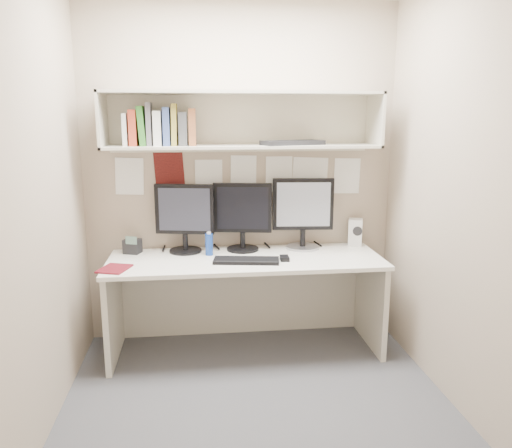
{
  "coord_description": "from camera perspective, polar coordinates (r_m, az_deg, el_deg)",
  "views": [
    {
      "loc": [
        -0.34,
        -2.87,
        1.74
      ],
      "look_at": [
        0.04,
        0.35,
        1.04
      ],
      "focal_mm": 35.0,
      "sensor_mm": 36.0,
      "label": 1
    }
  ],
  "objects": [
    {
      "name": "book_stack",
      "position": [
        3.67,
        -10.88,
        10.82
      ],
      "size": [
        0.51,
        0.19,
        0.3
      ],
      "color": "silver",
      "rests_on": "overhead_hutch"
    },
    {
      "name": "keyboard",
      "position": [
        3.56,
        -1.12,
        -4.2
      ],
      "size": [
        0.48,
        0.24,
        0.02
      ],
      "primitive_type": "cube",
      "rotation": [
        0.0,
        0.0,
        -0.16
      ],
      "color": "black",
      "rests_on": "desk"
    },
    {
      "name": "hutch_tray",
      "position": [
        3.72,
        4.22,
        9.26
      ],
      "size": [
        0.49,
        0.31,
        0.03
      ],
      "primitive_type": "cube",
      "rotation": [
        0.0,
        0.0,
        0.33
      ],
      "color": "black",
      "rests_on": "overhead_hutch"
    },
    {
      "name": "wall_right",
      "position": [
        3.28,
        21.32,
        3.58
      ],
      "size": [
        0.02,
        2.0,
        2.6
      ],
      "primitive_type": "cube",
      "color": "tan",
      "rests_on": "ground"
    },
    {
      "name": "pinned_papers",
      "position": [
        3.91,
        -1.73,
        4.91
      ],
      "size": [
        1.92,
        0.01,
        0.48
      ],
      "primitive_type": null,
      "color": "white",
      "rests_on": "wall_back"
    },
    {
      "name": "floor",
      "position": [
        3.37,
        -0.01,
        -18.97
      ],
      "size": [
        2.4,
        2.0,
        0.01
      ],
      "primitive_type": "cube",
      "color": "#444449",
      "rests_on": "ground"
    },
    {
      "name": "monitor_left",
      "position": [
        3.81,
        -8.17,
        0.92
      ],
      "size": [
        0.44,
        0.25,
        0.52
      ],
      "rotation": [
        0.0,
        0.0,
        -0.2
      ],
      "color": "black",
      "rests_on": "desk"
    },
    {
      "name": "overhead_hutch",
      "position": [
        3.74,
        -1.59,
        11.81
      ],
      "size": [
        2.0,
        0.38,
        0.4
      ],
      "color": "beige",
      "rests_on": "wall_back"
    },
    {
      "name": "desk_phone",
      "position": [
        3.89,
        -13.94,
        -2.46
      ],
      "size": [
        0.14,
        0.14,
        0.14
      ],
      "rotation": [
        0.0,
        0.0,
        -0.36
      ],
      "color": "black",
      "rests_on": "desk"
    },
    {
      "name": "mouse",
      "position": [
        3.6,
        3.28,
        -3.92
      ],
      "size": [
        0.07,
        0.1,
        0.03
      ],
      "primitive_type": "cube",
      "rotation": [
        0.0,
        0.0,
        -0.04
      ],
      "color": "black",
      "rests_on": "desk"
    },
    {
      "name": "wall_back",
      "position": [
        3.91,
        -1.74,
        5.65
      ],
      "size": [
        2.4,
        0.02,
        2.6
      ],
      "primitive_type": "cube",
      "color": "tan",
      "rests_on": "ground"
    },
    {
      "name": "speaker",
      "position": [
        4.07,
        11.27,
        -0.92
      ],
      "size": [
        0.14,
        0.14,
        0.21
      ],
      "rotation": [
        0.0,
        0.0,
        -0.32
      ],
      "color": "silver",
      "rests_on": "desk"
    },
    {
      "name": "monitor_right",
      "position": [
        3.89,
        5.39,
        1.44
      ],
      "size": [
        0.47,
        0.26,
        0.55
      ],
      "rotation": [
        0.0,
        0.0,
        -0.08
      ],
      "color": "#A5A5AA",
      "rests_on": "desk"
    },
    {
      "name": "blue_bottle",
      "position": [
        3.73,
        -5.38,
        -2.3
      ],
      "size": [
        0.06,
        0.06,
        0.18
      ],
      "color": "navy",
      "rests_on": "desk"
    },
    {
      "name": "monitor_center",
      "position": [
        3.82,
        -1.55,
        1.09
      ],
      "size": [
        0.45,
        0.25,
        0.52
      ],
      "rotation": [
        0.0,
        0.0,
        -0.17
      ],
      "color": "black",
      "rests_on": "desk"
    },
    {
      "name": "wall_left",
      "position": [
        3.03,
        -23.24,
        2.76
      ],
      "size": [
        0.02,
        2.0,
        2.6
      ],
      "primitive_type": "cube",
      "color": "tan",
      "rests_on": "ground"
    },
    {
      "name": "maroon_notebook",
      "position": [
        3.52,
        -15.88,
        -4.94
      ],
      "size": [
        0.24,
        0.26,
        0.01
      ],
      "primitive_type": "cube",
      "rotation": [
        0.0,
        0.0,
        -0.33
      ],
      "color": "maroon",
      "rests_on": "desk"
    },
    {
      "name": "desk",
      "position": [
        3.79,
        -1.18,
        -9.13
      ],
      "size": [
        2.0,
        0.7,
        0.73
      ],
      "color": "white",
      "rests_on": "floor"
    },
    {
      "name": "wall_front",
      "position": [
        1.95,
        3.43,
        -0.99
      ],
      "size": [
        2.4,
        0.02,
        2.6
      ],
      "primitive_type": "cube",
      "color": "tan",
      "rests_on": "ground"
    }
  ]
}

